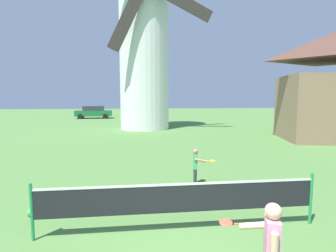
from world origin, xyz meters
name	(u,v)px	position (x,y,z in m)	size (l,w,h in m)	color
windmill	(144,41)	(-0.04, 19.66, 7.29)	(10.19, 4.76, 16.11)	white
tennis_net	(180,198)	(0.09, 2.06, 0.69)	(5.61, 0.06, 1.10)	#238E4C
player_near	(270,248)	(0.90, 0.07, 0.77)	(0.73, 0.73, 1.37)	#333338
player_far	(196,164)	(1.04, 4.83, 0.63)	(0.67, 0.59, 1.11)	#333338
stray_ball	(31,212)	(-3.12, 3.13, 0.09)	(0.18, 0.18, 0.18)	#4CB259
parked_car_green	(94,112)	(-6.12, 31.58, 0.81)	(4.47, 1.93, 1.56)	#1E6638
parked_car_silver	(139,112)	(-0.38, 31.44, 0.81)	(4.03, 1.94, 1.56)	silver
chapel	(336,87)	(11.49, 12.24, 3.28)	(7.18, 5.93, 7.60)	#937056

